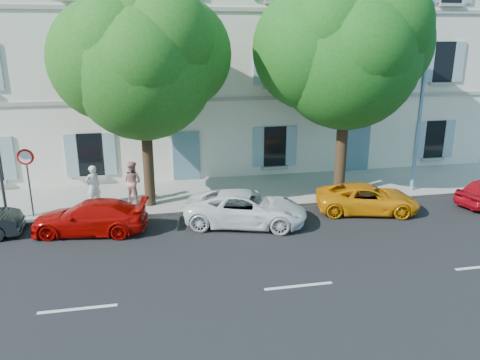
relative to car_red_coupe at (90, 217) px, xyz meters
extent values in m
plane|color=black|center=(6.17, -1.16, -0.59)|extent=(90.00, 90.00, 0.00)
cube|color=#A09E96|center=(6.17, 3.29, -0.52)|extent=(36.00, 4.50, 0.15)
cube|color=#9E998E|center=(6.17, 1.12, -0.51)|extent=(36.00, 0.16, 0.16)
cube|color=silver|center=(6.17, 9.04, 5.41)|extent=(28.00, 7.00, 12.00)
imported|color=#AA0704|center=(0.00, 0.00, 0.00)|extent=(4.31, 2.31, 1.19)
imported|color=white|center=(5.67, -0.32, 0.04)|extent=(4.97, 3.31, 1.27)
imported|color=orange|center=(10.74, 0.01, -0.03)|extent=(4.40, 2.78, 1.13)
cylinder|color=#3A2819|center=(2.16, 2.19, 1.28)|extent=(0.43, 0.43, 3.44)
ellipsoid|color=#29741D|center=(2.16, 2.19, 5.07)|extent=(5.51, 5.51, 6.06)
cylinder|color=#3A2819|center=(10.35, 1.98, 1.38)|extent=(0.48, 0.48, 3.65)
ellipsoid|color=#216D1C|center=(10.35, 1.98, 5.42)|extent=(5.92, 5.92, 6.51)
cylinder|color=#383A3D|center=(-3.20, 1.53, 1.20)|extent=(0.11, 0.11, 3.29)
cylinder|color=#383A3D|center=(-2.30, 1.71, 0.69)|extent=(0.06, 0.06, 2.27)
cylinder|color=red|center=(-2.30, 1.67, 1.93)|extent=(0.62, 0.10, 0.62)
cylinder|color=#7293BF|center=(13.83, 1.86, 3.71)|extent=(0.17, 0.17, 8.31)
imported|color=silver|center=(-0.07, 2.38, 0.43)|extent=(0.76, 0.70, 1.74)
imported|color=tan|center=(1.46, 2.70, 0.43)|extent=(1.08, 1.03, 1.75)
camera|label=1|loc=(2.22, -16.42, 6.14)|focal=35.00mm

